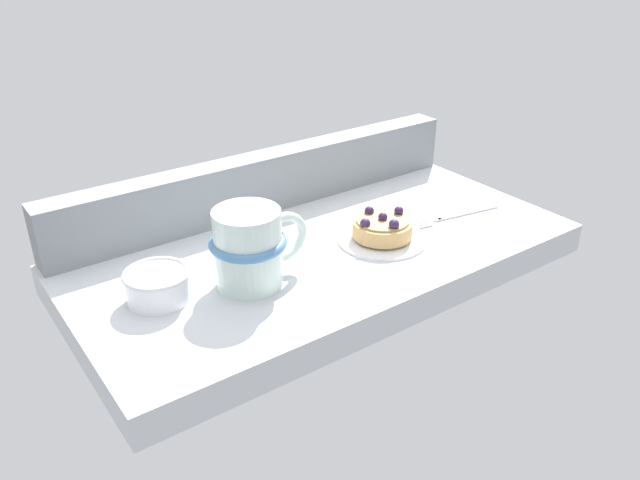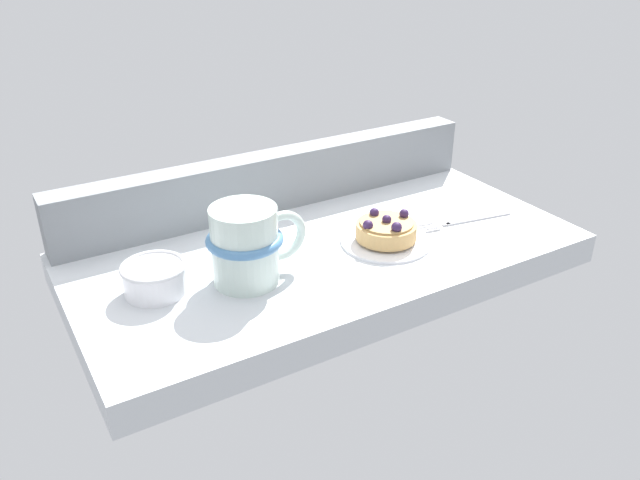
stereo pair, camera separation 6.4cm
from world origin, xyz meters
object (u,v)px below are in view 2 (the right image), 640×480
(dessert_plate, at_px, (386,240))
(dessert_fork, at_px, (462,221))
(raspberry_tart, at_px, (386,229))
(sugar_bowl, at_px, (155,277))
(coffee_mug, at_px, (247,244))

(dessert_plate, distance_m, dessert_fork, 0.14)
(raspberry_tart, height_order, dessert_fork, raspberry_tart)
(raspberry_tart, height_order, sugar_bowl, raspberry_tart)
(raspberry_tart, bearing_deg, dessert_fork, -2.40)
(coffee_mug, bearing_deg, dessert_fork, -1.90)
(coffee_mug, bearing_deg, dessert_plate, -1.55)
(raspberry_tart, xyz_separation_m, dessert_fork, (0.14, -0.01, -0.02))
(dessert_fork, xyz_separation_m, sugar_bowl, (-0.46, 0.04, 0.02))
(sugar_bowl, bearing_deg, raspberry_tart, -6.85)
(coffee_mug, xyz_separation_m, dessert_fork, (0.35, -0.01, -0.05))
(raspberry_tart, bearing_deg, coffee_mug, 178.43)
(sugar_bowl, bearing_deg, dessert_fork, -5.52)
(sugar_bowl, bearing_deg, dessert_plate, -6.84)
(coffee_mug, xyz_separation_m, sugar_bowl, (-0.11, 0.03, -0.03))
(raspberry_tart, distance_m, coffee_mug, 0.21)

